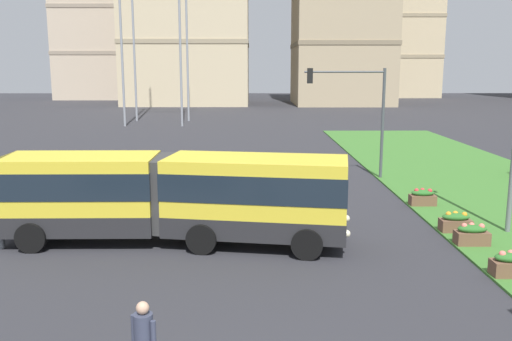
{
  "coord_description": "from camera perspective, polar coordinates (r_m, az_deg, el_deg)",
  "views": [
    {
      "loc": [
        -0.13,
        -7.28,
        5.9
      ],
      "look_at": [
        0.0,
        12.65,
        2.2
      ],
      "focal_mm": 38.41,
      "sensor_mm": 36.0,
      "label": 1
    }
  ],
  "objects": [
    {
      "name": "articulated_bus",
      "position": [
        18.86,
        -8.57,
        -2.62
      ],
      "size": [
        11.93,
        3.6,
        3.0
      ],
      "color": "yellow",
      "rests_on": "ground"
    },
    {
      "name": "traffic_light_far_right",
      "position": [
        29.86,
        10.44,
        6.95
      ],
      "size": [
        4.33,
        0.28,
        5.95
      ],
      "color": "#474C51",
      "rests_on": "ground"
    },
    {
      "name": "flower_planter_4",
      "position": [
        21.26,
        20.07,
        -5.06
      ],
      "size": [
        1.1,
        0.56,
        0.74
      ],
      "color": "brown",
      "rests_on": "grass_median"
    },
    {
      "name": "apartment_tower_eastcentre",
      "position": [
        125.05,
        13.9,
        16.85
      ],
      "size": [
        19.16,
        15.09,
        40.64
      ],
      "color": "beige",
      "rests_on": "ground"
    },
    {
      "name": "pedestrian_crossing",
      "position": [
        10.74,
        -11.61,
        -16.83
      ],
      "size": [
        0.51,
        0.36,
        1.74
      ],
      "color": "black",
      "rests_on": "ground"
    },
    {
      "name": "flower_planter_3",
      "position": [
        19.91,
        21.57,
        -6.2
      ],
      "size": [
        1.1,
        0.56,
        0.74
      ],
      "color": "brown",
      "rests_on": "grass_median"
    },
    {
      "name": "flower_planter_2",
      "position": [
        17.43,
        25.05,
        -8.81
      ],
      "size": [
        1.1,
        0.56,
        0.74
      ],
      "color": "brown",
      "rests_on": "grass_median"
    },
    {
      "name": "flower_planter_5",
      "position": [
        24.85,
        16.96,
        -2.67
      ],
      "size": [
        1.1,
        0.56,
        0.74
      ],
      "color": "brown",
      "rests_on": "grass_median"
    }
  ]
}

